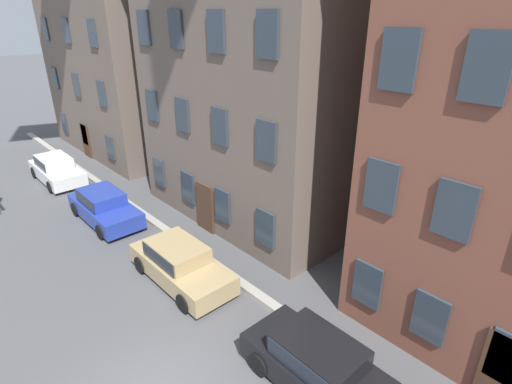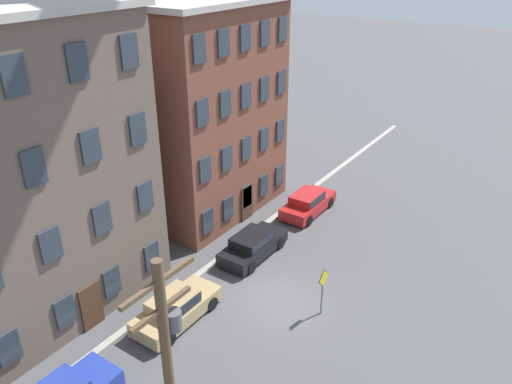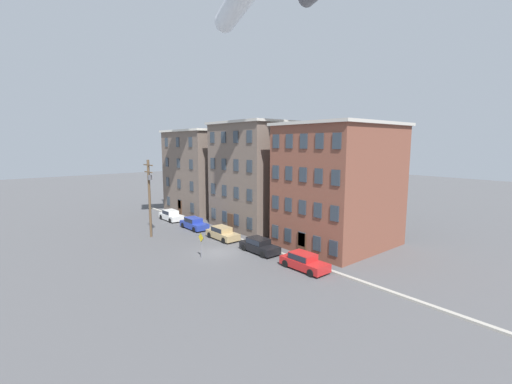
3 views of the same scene
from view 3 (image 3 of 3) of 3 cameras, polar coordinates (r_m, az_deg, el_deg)
name	(u,v)px [view 3 (image 3 of 3)]	position (r m, az deg, el deg)	size (l,w,h in m)	color
ground_plane	(218,253)	(34.91, -6.33, -10.02)	(200.00, 200.00, 0.00)	#4C4C4F
kerb_strip	(253,244)	(37.43, -0.52, -8.59)	(56.00, 0.36, 0.16)	#9E998E
apartment_corner	(208,171)	(55.85, -8.08, 3.53)	(12.11, 10.66, 12.90)	#66564C
apartment_midblock	(265,174)	(45.42, 1.57, 2.98)	(10.65, 11.93, 13.54)	#66564C
apartment_far	(339,185)	(37.28, 13.65, 1.16)	(9.99, 11.68, 12.92)	brown
car_white	(171,215)	(50.18, -14.00, -3.74)	(4.40, 1.92, 1.43)	silver
car_blue	(194,223)	(44.55, -10.30, -5.11)	(4.40, 1.92, 1.43)	#233899
car_tan	(222,233)	(39.42, -5.64, -6.76)	(4.40, 1.92, 1.43)	tan
car_black	(259,245)	(34.64, 0.52, -8.82)	(4.40, 1.92, 1.43)	black
car_red	(304,261)	(30.43, 7.98, -11.32)	(4.40, 1.92, 1.43)	#B21E1E
caution_sign	(201,241)	(33.07, -9.14, -8.11)	(0.93, 0.08, 2.49)	slate
utility_pole	(150,194)	(41.15, -17.33, -0.33)	(2.40, 0.44, 9.00)	brown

